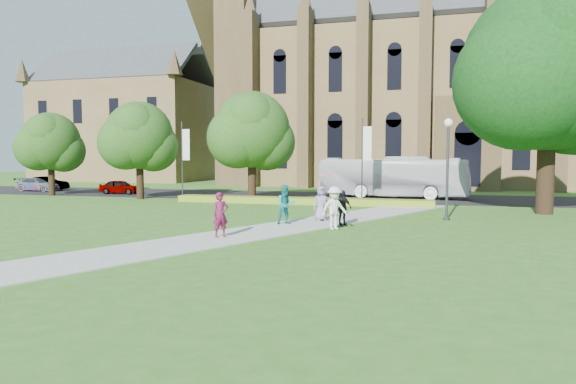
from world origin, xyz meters
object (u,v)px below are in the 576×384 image
(large_tree, at_px, (549,66))
(car_1, at_px, (46,184))
(pedestrian_0, at_px, (221,215))
(tour_coach, at_px, (393,177))
(car_2, at_px, (38,184))
(car_0, at_px, (120,187))
(streetlamp, at_px, (448,156))

(large_tree, relative_size, car_1, 3.27)
(large_tree, relative_size, pedestrian_0, 7.28)
(tour_coach, height_order, car_2, tour_coach)
(pedestrian_0, bearing_deg, tour_coach, 32.69)
(car_0, distance_m, car_2, 9.73)
(large_tree, distance_m, car_1, 43.55)
(car_0, bearing_deg, large_tree, -104.80)
(car_0, distance_m, pedestrian_0, 26.95)
(streetlamp, relative_size, car_1, 1.30)
(large_tree, xyz_separation_m, car_2, (-42.12, 8.20, -7.73))
(large_tree, distance_m, car_2, 43.60)
(large_tree, bearing_deg, car_1, 167.86)
(car_1, relative_size, car_2, 0.95)
(tour_coach, xyz_separation_m, car_2, (-32.92, -1.02, -1.01))
(large_tree, height_order, pedestrian_0, large_tree)
(tour_coach, xyz_separation_m, pedestrian_0, (-5.29, -22.25, -0.71))
(tour_coach, height_order, car_1, tour_coach)
(car_1, distance_m, pedestrian_0, 35.18)
(car_0, bearing_deg, car_2, 80.70)
(car_0, height_order, pedestrian_0, pedestrian_0)
(streetlamp, relative_size, pedestrian_0, 2.89)
(streetlamp, relative_size, tour_coach, 0.45)
(tour_coach, bearing_deg, streetlamp, -157.19)
(pedestrian_0, bearing_deg, car_2, 98.53)
(streetlamp, xyz_separation_m, car_1, (-36.41, 13.52, -2.61))
(tour_coach, relative_size, car_1, 2.90)
(car_2, distance_m, pedestrian_0, 34.85)
(tour_coach, relative_size, car_2, 2.75)
(large_tree, distance_m, tour_coach, 14.65)
(car_1, bearing_deg, streetlamp, -129.39)
(car_0, relative_size, car_1, 0.89)
(streetlamp, distance_m, car_0, 29.45)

